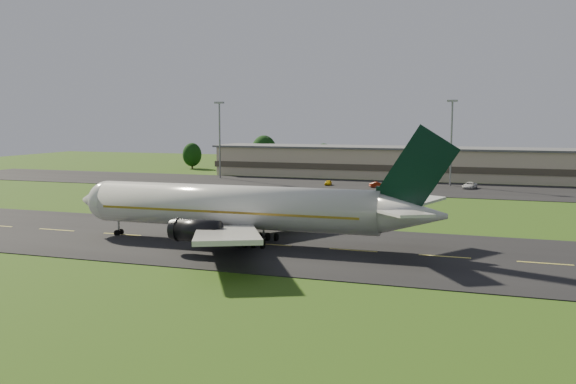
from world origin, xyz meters
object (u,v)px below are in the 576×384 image
(service_vehicle_b, at_px, (378,185))
(service_vehicle_c, at_px, (470,185))
(airliner, at_px, (241,208))
(light_mast_centre, at_px, (452,132))
(service_vehicle_a, at_px, (328,183))
(terminal, at_px, (461,165))
(light_mast_west, at_px, (220,131))

(service_vehicle_b, distance_m, service_vehicle_c, 20.88)
(airliner, distance_m, light_mast_centre, 82.83)
(service_vehicle_a, xyz_separation_m, service_vehicle_c, (32.53, 3.53, 0.14))
(terminal, xyz_separation_m, service_vehicle_c, (3.35, -20.91, -3.17))
(light_mast_west, bearing_deg, terminal, 14.76)
(service_vehicle_c, bearing_deg, light_mast_west, -172.03)
(airliner, height_order, light_mast_centre, light_mast_centre)
(airliner, bearing_deg, light_mast_west, 115.53)
(service_vehicle_a, bearing_deg, airliner, -89.76)
(terminal, height_order, light_mast_west, light_mast_west)
(service_vehicle_b, relative_size, service_vehicle_c, 0.73)
(light_mast_centre, height_order, service_vehicle_b, light_mast_centre)
(light_mast_centre, height_order, service_vehicle_a, light_mast_centre)
(service_vehicle_a, height_order, service_vehicle_c, service_vehicle_c)
(service_vehicle_a, bearing_deg, light_mast_west, 159.63)
(terminal, height_order, service_vehicle_c, terminal)
(light_mast_centre, bearing_deg, service_vehicle_a, -163.45)
(service_vehicle_a, bearing_deg, terminal, 33.94)
(light_mast_west, distance_m, service_vehicle_a, 35.38)
(service_vehicle_c, bearing_deg, service_vehicle_b, -155.05)
(terminal, bearing_deg, light_mast_centre, -94.95)
(terminal, bearing_deg, service_vehicle_b, -123.66)
(terminal, xyz_separation_m, service_vehicle_a, (-29.18, -24.44, -3.31))
(light_mast_centre, relative_size, service_vehicle_b, 5.37)
(airliner, relative_size, terminal, 0.35)
(light_mast_west, bearing_deg, service_vehicle_b, -11.90)
(airliner, xyz_separation_m, service_vehicle_b, (4.33, 70.63, -3.94))
(airliner, xyz_separation_m, service_vehicle_a, (-7.84, 71.73, -3.98))
(terminal, xyz_separation_m, light_mast_centre, (-1.40, -16.18, 8.75))
(terminal, distance_m, service_vehicle_b, 30.85)
(light_mast_west, height_order, service_vehicle_b, light_mast_west)
(service_vehicle_b, bearing_deg, light_mast_centre, -86.90)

